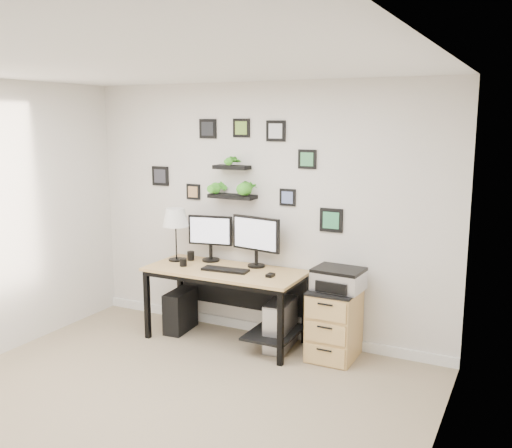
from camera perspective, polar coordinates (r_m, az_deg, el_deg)
The scene contains 14 objects.
room at distance 6.14m, azimuth 0.56°, elevation -10.36°, with size 4.00×4.00×4.00m.
desk at distance 5.78m, azimuth -2.64°, elevation -5.69°, with size 1.60×0.70×0.75m.
monitor_left at distance 6.01m, azimuth -4.59°, elevation -1.07°, with size 0.47×0.22×0.49m.
monitor_right at distance 5.75m, azimuth -0.01°, elevation -1.33°, with size 0.56×0.21×0.52m.
keyboard at distance 5.67m, azimuth -3.10°, elevation -4.60°, with size 0.47×0.15×0.02m, color black.
mouse at distance 5.46m, azimuth 1.45°, elevation -5.14°, with size 0.06×0.10×0.03m, color black.
table_lamp at distance 6.05m, azimuth -8.05°, elevation 0.52°, with size 0.27×0.27×0.56m.
mug at distance 5.88m, azimuth -7.29°, elevation -3.81°, with size 0.07×0.07×0.08m, color black.
pen_cup at distance 6.11m, azimuth -6.54°, elevation -3.18°, with size 0.08×0.08×0.10m, color black.
pc_tower_black at distance 6.21m, azimuth -7.57°, elevation -8.59°, with size 0.19×0.43×0.43m, color black.
pc_tower_grey at distance 5.70m, azimuth 2.46°, elevation -10.01°, with size 0.26×0.50×0.48m.
file_cabinet at distance 5.50m, azimuth 7.81°, elevation -9.83°, with size 0.43×0.53×0.67m.
printer at distance 5.36m, azimuth 8.25°, elevation -5.46°, with size 0.47×0.39×0.20m.
wall_decor at distance 5.83m, azimuth -1.91°, elevation 4.87°, with size 2.22×0.18×1.08m.
Camera 1 is at (2.52, -3.17, 2.24)m, focal length 40.00 mm.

